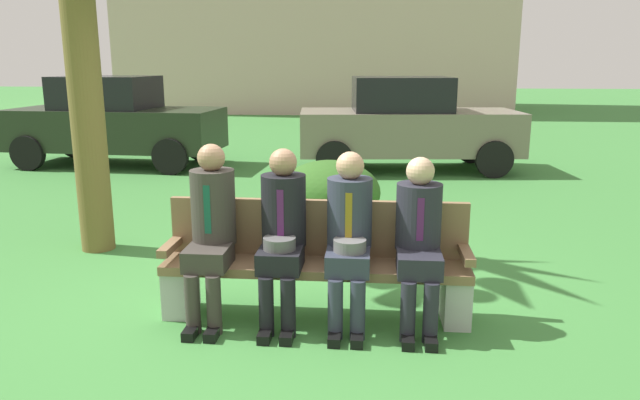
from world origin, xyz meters
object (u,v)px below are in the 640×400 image
seated_man_leftmost (211,224)px  parked_car_far (407,124)px  park_bench (316,261)px  shrub_near_bench (329,192)px  seated_man_rightmost (419,234)px  seated_man_centerleft (282,228)px  parked_car_near (114,121)px  seated_man_centerright (349,231)px

seated_man_leftmost → parked_car_far: size_ratio=0.34×
park_bench → shrub_near_bench: bearing=92.0°
shrub_near_bench → seated_man_rightmost: bearing=-73.0°
seated_man_centerleft → parked_car_far: 6.79m
seated_man_leftmost → shrub_near_bench: bearing=76.2°
park_bench → parked_car_near: size_ratio=0.59×
seated_man_centerright → seated_man_rightmost: 0.52m
park_bench → seated_man_rightmost: bearing=-9.7°
seated_man_centerleft → parked_car_far: bearing=79.1°
shrub_near_bench → park_bench: bearing=-88.0°
seated_man_rightmost → parked_car_far: size_ratio=0.32×
seated_man_rightmost → shrub_near_bench: size_ratio=1.02×
seated_man_centerleft → parked_car_near: bearing=122.3°
seated_man_centerleft → seated_man_rightmost: bearing=0.0°
shrub_near_bench → parked_car_far: (1.13, 3.81, 0.45)m
park_bench → seated_man_centerright: seated_man_centerright is taller
park_bench → parked_car_far: size_ratio=0.58×
seated_man_rightmost → parked_car_near: 8.50m
seated_man_centerright → parked_car_near: bearing=125.2°
parked_car_far → park_bench: bearing=-99.0°
parked_car_near → seated_man_centerright: bearing=-54.8°
park_bench → seated_man_centerleft: (-0.24, -0.13, 0.30)m
seated_man_leftmost → seated_man_centerright: (1.05, -0.01, -0.03)m
seated_man_leftmost → seated_man_rightmost: seated_man_leftmost is taller
park_bench → shrub_near_bench: park_bench is taller
seated_man_leftmost → seated_man_centerleft: seated_man_leftmost is taller
seated_man_centerright → seated_man_centerleft: bearing=179.8°
seated_man_leftmost → parked_car_near: size_ratio=0.34×
shrub_near_bench → parked_car_far: parked_car_far is taller
seated_man_leftmost → seated_man_centerright: bearing=-0.5°
parked_car_near → parked_car_far: same height
parked_car_near → park_bench: bearing=-55.7°
seated_man_centerleft → seated_man_rightmost: 1.02m
parked_car_far → shrub_near_bench: bearing=-106.5°
seated_man_centerleft → park_bench: bearing=28.5°
seated_man_centerright → park_bench: bearing=152.5°
seated_man_leftmost → park_bench: bearing=8.9°
seated_man_centerleft → parked_car_near: 7.91m
seated_man_centerleft → shrub_near_bench: 2.88m
park_bench → parked_car_far: 6.62m
park_bench → shrub_near_bench: (-0.09, 2.72, -0.05)m
park_bench → seated_man_centerright: size_ratio=1.80×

